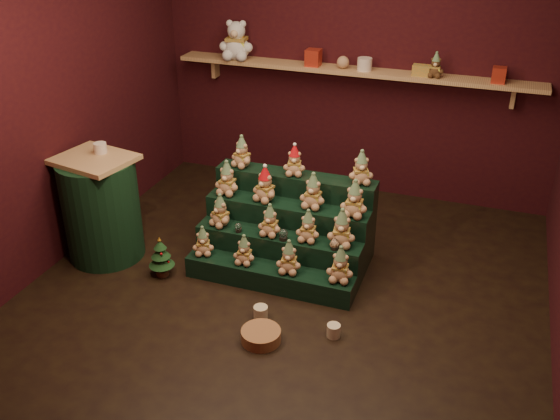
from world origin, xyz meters
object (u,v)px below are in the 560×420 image
at_px(snow_globe_c, 335,244).
at_px(wicker_basket, 261,336).
at_px(brown_bear, 436,65).
at_px(snow_globe_b, 283,235).
at_px(mug_right, 334,331).
at_px(white_bear, 236,35).
at_px(riser_tier_front, 269,277).
at_px(mug_left, 261,313).
at_px(side_table, 101,208).
at_px(snow_globe_a, 238,227).
at_px(mini_christmas_tree, 161,257).

xyz_separation_m(snow_globe_c, wicker_basket, (-0.31, -0.82, -0.36)).
bearing_deg(brown_bear, snow_globe_b, -117.31).
xyz_separation_m(snow_globe_c, brown_bear, (0.44, 1.74, 1.02)).
distance_m(mug_right, white_bear, 3.27).
xyz_separation_m(snow_globe_c, white_bear, (-1.55, 1.74, 1.16)).
height_order(riser_tier_front, snow_globe_b, snow_globe_b).
relative_size(riser_tier_front, white_bear, 2.87).
bearing_deg(mug_left, mug_right, -1.26).
bearing_deg(white_bear, wicker_basket, -71.84).
relative_size(riser_tier_front, snow_globe_c, 14.87).
height_order(snow_globe_b, wicker_basket, snow_globe_b).
distance_m(snow_globe_c, white_bear, 2.60).
bearing_deg(riser_tier_front, brown_bear, 63.91).
xyz_separation_m(side_table, mug_left, (1.61, -0.41, -0.40)).
xyz_separation_m(snow_globe_a, white_bear, (-0.73, 1.74, 1.16)).
height_order(mini_christmas_tree, white_bear, white_bear).
bearing_deg(side_table, mug_right, -0.12).
xyz_separation_m(mini_christmas_tree, mug_right, (1.56, -0.29, -0.13)).
xyz_separation_m(snow_globe_b, wicker_basket, (0.12, -0.82, -0.36)).
relative_size(snow_globe_b, side_table, 0.10).
bearing_deg(mug_left, white_bear, 116.31).
distance_m(snow_globe_a, snow_globe_c, 0.82).
relative_size(snow_globe_a, side_table, 0.08).
bearing_deg(mini_christmas_tree, wicker_basket, -25.37).
xyz_separation_m(riser_tier_front, snow_globe_b, (0.07, 0.16, 0.32)).
distance_m(snow_globe_c, mug_left, 0.79).
bearing_deg(snow_globe_a, snow_globe_b, 0.00).
relative_size(mini_christmas_tree, white_bear, 0.75).
bearing_deg(brown_bear, side_table, -142.77).
bearing_deg(riser_tier_front, mini_christmas_tree, -170.68).
relative_size(side_table, white_bear, 1.90).
height_order(riser_tier_front, mini_christmas_tree, mini_christmas_tree).
bearing_deg(snow_globe_c, wicker_basket, -110.35).
height_order(snow_globe_a, side_table, side_table).
relative_size(snow_globe_b, brown_bear, 0.43).
relative_size(side_table, wicker_basket, 3.23).
bearing_deg(mini_christmas_tree, side_table, 168.41).
distance_m(snow_globe_a, white_bear, 2.22).
relative_size(side_table, mug_left, 8.58).
bearing_deg(snow_globe_b, snow_globe_c, 0.00).
relative_size(side_table, brown_bear, 4.14).
bearing_deg(mini_christmas_tree, white_bear, 94.41).
distance_m(riser_tier_front, snow_globe_c, 0.61).
bearing_deg(riser_tier_front, mug_left, -77.49).
bearing_deg(snow_globe_c, side_table, -174.87).
bearing_deg(side_table, snow_globe_b, 17.24).
height_order(snow_globe_c, mug_right, snow_globe_c).
bearing_deg(snow_globe_a, side_table, -171.35).
distance_m(mug_right, wicker_basket, 0.53).
xyz_separation_m(side_table, white_bear, (0.46, 1.92, 1.11)).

